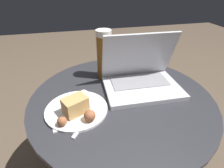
{
  "coord_description": "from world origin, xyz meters",
  "views": [
    {
      "loc": [
        -0.18,
        -0.56,
        0.94
      ],
      "look_at": [
        -0.04,
        -0.01,
        0.59
      ],
      "focal_mm": 28.0,
      "sensor_mm": 36.0,
      "label": 1
    }
  ],
  "objects": [
    {
      "name": "napkin",
      "position": [
        -0.19,
        -0.07,
        0.52
      ],
      "size": [
        0.18,
        0.14,
        0.0
      ],
      "color": "white",
      "rests_on": "table"
    },
    {
      "name": "beer_glass",
      "position": [
        -0.04,
        0.17,
        0.63
      ],
      "size": [
        0.07,
        0.07,
        0.22
      ],
      "color": "brown",
      "rests_on": "table"
    },
    {
      "name": "fork",
      "position": [
        -0.14,
        -0.09,
        0.52
      ],
      "size": [
        0.12,
        0.16,
        0.0
      ],
      "color": "silver",
      "rests_on": "table"
    },
    {
      "name": "laptop",
      "position": [
        0.1,
        0.05,
        0.57
      ],
      "size": [
        0.33,
        0.24,
        0.23
      ],
      "color": "silver",
      "rests_on": "table"
    },
    {
      "name": "table",
      "position": [
        0.0,
        0.0,
        0.4
      ],
      "size": [
        0.74,
        0.74,
        0.52
      ],
      "color": "black",
      "rests_on": "ground_plane"
    },
    {
      "name": "snack_plate",
      "position": [
        -0.18,
        -0.06,
        0.54
      ],
      "size": [
        0.23,
        0.23,
        0.07
      ],
      "color": "white",
      "rests_on": "table"
    }
  ]
}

